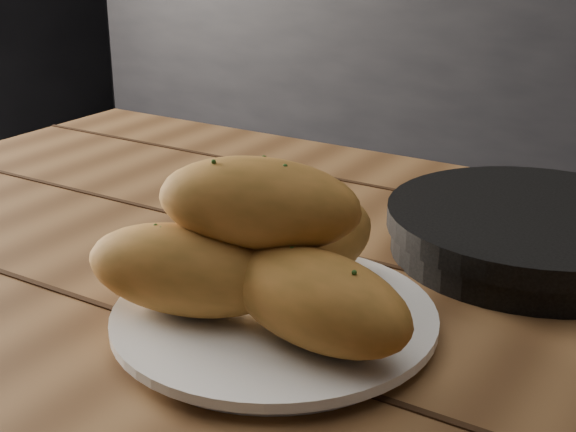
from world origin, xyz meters
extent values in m
cube|color=black|center=(0.00, 1.70, 0.45)|extent=(2.80, 0.60, 0.90)
cube|color=brown|center=(0.52, -0.21, 0.73)|extent=(1.55, 0.87, 0.04)
cylinder|color=brown|center=(-0.13, 0.14, 0.35)|extent=(0.07, 0.07, 0.71)
cylinder|color=white|center=(0.39, -0.27, 0.76)|extent=(0.23, 0.23, 0.01)
cylinder|color=white|center=(0.39, -0.27, 0.76)|extent=(0.25, 0.25, 0.01)
ellipsoid|color=#C17D35|center=(0.33, -0.30, 0.80)|extent=(0.17, 0.11, 0.07)
ellipsoid|color=#C17D35|center=(0.44, -0.29, 0.80)|extent=(0.17, 0.10, 0.07)
ellipsoid|color=#C17D35|center=(0.38, -0.21, 0.80)|extent=(0.09, 0.16, 0.07)
ellipsoid|color=#C17D35|center=(0.38, -0.27, 0.86)|extent=(0.17, 0.11, 0.07)
cylinder|color=black|center=(0.51, -0.01, 0.77)|extent=(0.27, 0.27, 0.03)
cylinder|color=black|center=(0.51, -0.01, 0.79)|extent=(0.28, 0.28, 0.02)
camera|label=1|loc=(0.69, -0.73, 1.06)|focal=50.00mm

